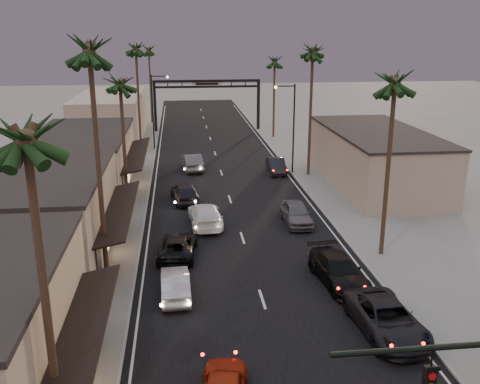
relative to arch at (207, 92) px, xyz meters
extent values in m
plane|color=slate|center=(0.00, -30.00, -5.53)|extent=(200.00, 200.00, 0.00)
cube|color=black|center=(0.00, -25.00, -5.53)|extent=(14.00, 120.00, 0.02)
cube|color=slate|center=(-9.50, -18.00, -5.47)|extent=(5.00, 92.00, 0.12)
cube|color=slate|center=(9.50, -18.00, -5.47)|extent=(5.00, 92.00, 0.12)
cube|color=tan|center=(-13.00, -44.00, -2.78)|extent=(8.00, 14.00, 5.50)
cube|color=#BBAD8F|center=(-13.00, -28.00, -3.03)|extent=(8.00, 16.00, 5.00)
cube|color=tan|center=(-13.00, -5.00, -2.53)|extent=(8.00, 20.00, 6.00)
cube|color=tan|center=(14.00, -30.00, -3.03)|extent=(8.00, 18.00, 5.00)
cube|color=black|center=(1.80, -66.00, 0.02)|extent=(0.28, 0.22, 1.00)
cube|color=black|center=(-7.40, 0.00, -2.03)|extent=(0.40, 0.40, 7.00)
cube|color=black|center=(7.40, 0.00, -2.03)|extent=(0.40, 0.40, 7.00)
cube|color=black|center=(0.00, 0.00, 1.57)|extent=(15.20, 0.35, 0.35)
cube|color=black|center=(0.00, 0.00, 0.77)|extent=(15.20, 0.30, 0.30)
cube|color=beige|center=(0.00, -0.02, 1.17)|extent=(4.20, 0.12, 1.00)
cylinder|color=black|center=(7.20, -25.00, -1.03)|extent=(0.16, 0.16, 9.00)
cylinder|color=black|center=(6.20, -25.00, 3.27)|extent=(2.00, 0.12, 0.12)
sphere|color=#FFD899|center=(5.30, -25.00, 3.17)|extent=(0.30, 0.30, 0.30)
cylinder|color=black|center=(-7.20, -12.00, -1.03)|extent=(0.16, 0.16, 9.00)
cylinder|color=black|center=(-6.20, -12.00, 3.27)|extent=(2.00, 0.12, 0.12)
sphere|color=#FFD899|center=(-5.30, -12.00, 3.17)|extent=(0.30, 0.30, 0.30)
cylinder|color=#38281C|center=(-8.60, -61.00, -0.03)|extent=(0.28, 0.28, 11.00)
sphere|color=black|center=(-8.60, -61.00, 6.07)|extent=(3.20, 3.20, 3.20)
cylinder|color=#38281C|center=(-8.60, -48.00, 0.97)|extent=(0.28, 0.28, 13.00)
sphere|color=black|center=(-8.60, -48.00, 8.07)|extent=(3.20, 3.20, 3.20)
cylinder|color=#38281C|center=(-8.60, -34.00, -0.53)|extent=(0.28, 0.28, 10.00)
sphere|color=black|center=(-8.60, -34.00, 5.07)|extent=(3.20, 3.20, 3.20)
cylinder|color=#38281C|center=(-8.60, -15.00, 0.47)|extent=(0.28, 0.28, 12.00)
sphere|color=black|center=(-8.60, -15.00, 7.07)|extent=(3.20, 3.20, 3.20)
cylinder|color=#38281C|center=(8.60, -46.00, -0.03)|extent=(0.28, 0.28, 11.00)
sphere|color=black|center=(8.60, -46.00, 6.07)|extent=(3.20, 3.20, 3.20)
cylinder|color=#38281C|center=(8.60, -26.00, 0.47)|extent=(0.28, 0.28, 12.00)
sphere|color=black|center=(8.60, -26.00, 7.07)|extent=(3.20, 3.20, 3.20)
cylinder|color=#38281C|center=(8.60, -6.00, -0.53)|extent=(0.28, 0.28, 10.00)
sphere|color=black|center=(8.60, -6.00, 5.07)|extent=(3.20, 3.20, 3.20)
cylinder|color=#38281C|center=(-8.30, 8.00, -0.03)|extent=(0.28, 0.28, 11.00)
sphere|color=black|center=(-8.30, 8.00, 6.07)|extent=(3.20, 3.20, 3.20)
imported|color=black|center=(-4.53, -44.54, -4.85)|extent=(2.81, 5.17, 1.38)
imported|color=#A5A5AA|center=(-4.68, -50.04, -4.81)|extent=(1.67, 4.43, 1.45)
imported|color=silver|center=(-2.45, -39.04, -4.73)|extent=(2.57, 5.66, 1.61)
imported|color=black|center=(-3.88, -33.12, -4.69)|extent=(2.64, 5.17, 1.68)
imported|color=#4E4E53|center=(-2.94, -22.46, -4.69)|extent=(2.41, 5.32, 1.69)
imported|color=black|center=(5.40, -55.04, -4.74)|extent=(2.97, 5.87, 1.59)
imported|color=black|center=(4.66, -49.54, -4.74)|extent=(2.86, 5.71, 1.59)
imported|color=#58575D|center=(4.39, -39.54, -4.72)|extent=(1.96, 4.78, 1.62)
imported|color=black|center=(5.58, -24.66, -4.78)|extent=(1.71, 4.62, 1.51)
camera|label=1|loc=(-4.23, -76.78, 8.54)|focal=40.00mm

